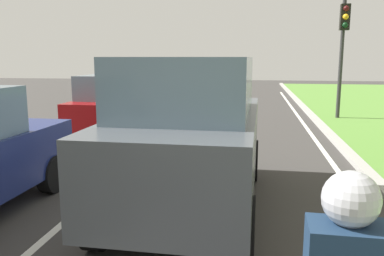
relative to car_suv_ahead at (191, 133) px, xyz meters
The scene contains 7 objects.
ground_plane 5.36m from the car_suv_ahead, 100.64° to the left, with size 60.00×60.00×0.00m, color #383533.
lane_line_center 5.53m from the car_suv_ahead, 107.95° to the left, with size 0.12×32.00×0.01m, color silver.
lane_line_right_edge 5.89m from the car_suv_ahead, 62.85° to the left, with size 0.12×32.00×0.01m, color silver.
curb_right 6.12m from the car_suv_ahead, 58.61° to the left, with size 0.24×48.00×0.12m, color #9E9B93.
car_suv_ahead is the anchor object (origin of this frame).
car_hatchback_far 6.25m from the car_suv_ahead, 120.27° to the left, with size 1.80×3.74×1.78m.
traffic_light_near_right 10.46m from the car_suv_ahead, 67.17° to the left, with size 0.32×0.50×4.34m.
Camera 1 is at (1.88, 3.11, 2.28)m, focal length 37.31 mm.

